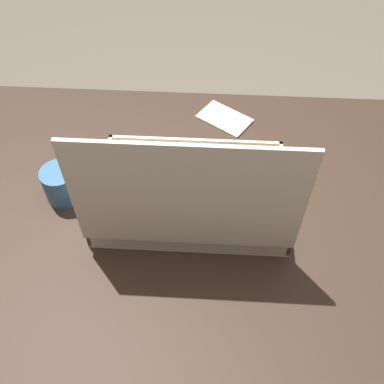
# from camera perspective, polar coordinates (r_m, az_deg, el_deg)

# --- Properties ---
(ground_plane) EXTENTS (8.00, 8.00, 0.00)m
(ground_plane) POSITION_cam_1_polar(r_m,az_deg,el_deg) (1.61, 1.71, -17.82)
(ground_plane) COLOR #6B6054
(dining_table) EXTENTS (1.21, 0.79, 0.72)m
(dining_table) POSITION_cam_1_polar(r_m,az_deg,el_deg) (1.06, 2.50, -5.56)
(dining_table) COLOR #38281E
(dining_table) RESTS_ON ground_plane
(donut_box) EXTENTS (0.41, 0.29, 0.31)m
(donut_box) POSITION_cam_1_polar(r_m,az_deg,el_deg) (0.93, 0.02, -0.56)
(donut_box) COLOR white
(donut_box) RESTS_ON dining_table
(coffee_mug) EXTENTS (0.08, 0.08, 0.08)m
(coffee_mug) POSITION_cam_1_polar(r_m,az_deg,el_deg) (1.01, -16.27, 0.99)
(coffee_mug) COLOR teal
(coffee_mug) RESTS_ON dining_table
(paper_napkin) EXTENTS (0.15, 0.14, 0.01)m
(paper_napkin) POSITION_cam_1_polar(r_m,az_deg,el_deg) (1.17, 4.16, 9.28)
(paper_napkin) COLOR beige
(paper_napkin) RESTS_ON dining_table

